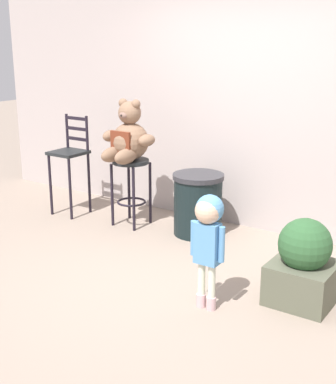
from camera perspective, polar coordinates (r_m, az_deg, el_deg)
The scene contains 8 objects.
ground_plane at distance 4.61m, azimuth -1.17°, elevation -9.42°, with size 24.00×24.00×0.00m, color gray.
building_wall at distance 5.74m, azimuth 9.38°, elevation 11.18°, with size 7.20×0.30×3.02m, color #B4A6A3.
bar_stool_with_teddy at distance 5.78m, azimuth -4.01°, elevation 1.49°, with size 0.40×0.40×0.74m.
teddy_bear at distance 5.66m, azimuth -4.30°, elevation 5.78°, with size 0.62×0.56×0.65m.
child_walking at distance 3.92m, azimuth 4.36°, elevation -3.83°, with size 0.29×0.23×0.90m.
trash_bin at distance 5.54m, azimuth 3.24°, elevation -1.30°, with size 0.53×0.53×0.65m.
bar_chair_empty at distance 6.24m, azimuth -10.48°, elevation 3.55°, with size 0.37×0.37×1.15m.
planter_with_shrub at distance 4.26m, azimuth 14.38°, elevation -7.58°, with size 0.49×0.49×0.68m.
Camera 1 is at (2.41, -3.39, 1.99)m, focal length 49.53 mm.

